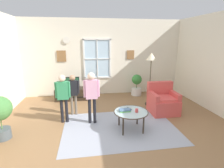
# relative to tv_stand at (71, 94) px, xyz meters

# --- Properties ---
(ground_plane) EXTENTS (6.54, 6.77, 0.02)m
(ground_plane) POSITION_rel_tv_stand_xyz_m (1.24, -2.58, -0.22)
(ground_plane) COLOR olive
(back_wall) EXTENTS (5.94, 0.17, 2.84)m
(back_wall) POSITION_rel_tv_stand_xyz_m (1.23, 0.56, 1.21)
(back_wall) COLOR silver
(back_wall) RESTS_ON ground_plane
(area_rug) EXTENTS (2.71, 1.93, 0.01)m
(area_rug) POSITION_rel_tv_stand_xyz_m (1.31, -2.29, -0.20)
(area_rug) COLOR #999EAD
(area_rug) RESTS_ON ground_plane
(tv_stand) EXTENTS (1.11, 0.48, 0.41)m
(tv_stand) POSITION_rel_tv_stand_xyz_m (0.00, 0.00, 0.00)
(tv_stand) COLOR #2D2319
(tv_stand) RESTS_ON ground_plane
(television) EXTENTS (0.60, 0.08, 0.41)m
(television) POSITION_rel_tv_stand_xyz_m (0.00, -0.00, 0.42)
(television) COLOR #4C4C4C
(television) RESTS_ON tv_stand
(armchair) EXTENTS (0.76, 0.74, 0.87)m
(armchair) POSITION_rel_tv_stand_xyz_m (2.73, -1.56, 0.12)
(armchair) COLOR #D14C47
(armchair) RESTS_ON ground_plane
(coffee_table) EXTENTS (0.81, 0.81, 0.46)m
(coffee_table) POSITION_rel_tv_stand_xyz_m (1.55, -2.40, 0.23)
(coffee_table) COLOR #99B2B7
(coffee_table) RESTS_ON ground_plane
(book_stack) EXTENTS (0.27, 0.18, 0.04)m
(book_stack) POSITION_rel_tv_stand_xyz_m (1.41, -2.35, 0.28)
(book_stack) COLOR #5EB544
(book_stack) RESTS_ON coffee_table
(cup) EXTENTS (0.07, 0.07, 0.08)m
(cup) POSITION_rel_tv_stand_xyz_m (1.67, -2.46, 0.30)
(cup) COLOR #BF3F3F
(cup) RESTS_ON coffee_table
(remote_near_books) EXTENTS (0.09, 0.14, 0.02)m
(remote_near_books) POSITION_rel_tv_stand_xyz_m (1.54, -2.26, 0.26)
(remote_near_books) COLOR black
(remote_near_books) RESTS_ON coffee_table
(person_green_shirt) EXTENTS (0.38, 0.17, 1.25)m
(person_green_shirt) POSITION_rel_tv_stand_xyz_m (-0.05, -1.78, 0.58)
(person_green_shirt) COLOR black
(person_green_shirt) RESTS_ON ground_plane
(person_black_shirt) EXTENTS (0.35, 0.16, 1.16)m
(person_black_shirt) POSITION_rel_tv_stand_xyz_m (0.17, -1.33, 0.52)
(person_black_shirt) COLOR #726656
(person_black_shirt) RESTS_ON ground_plane
(person_pink_shirt) EXTENTS (0.40, 0.18, 1.32)m
(person_pink_shirt) POSITION_rel_tv_stand_xyz_m (0.66, -1.93, 0.62)
(person_pink_shirt) COLOR black
(person_pink_shirt) RESTS_ON ground_plane
(potted_plant_by_window) EXTENTS (0.40, 0.40, 0.81)m
(potted_plant_by_window) POSITION_rel_tv_stand_xyz_m (2.45, 0.14, 0.20)
(potted_plant_by_window) COLOR silver
(potted_plant_by_window) RESTS_ON ground_plane
(floor_lamp) EXTENTS (0.32, 0.32, 1.69)m
(floor_lamp) POSITION_rel_tv_stand_xyz_m (2.57, -0.90, 1.21)
(floor_lamp) COLOR black
(floor_lamp) RESTS_ON ground_plane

